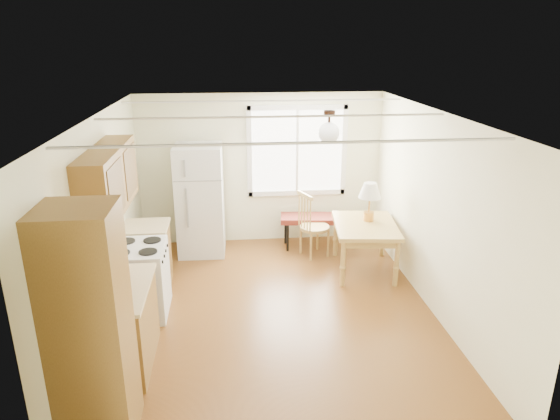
{
  "coord_description": "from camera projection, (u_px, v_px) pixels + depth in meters",
  "views": [
    {
      "loc": [
        -0.51,
        -5.55,
        3.3
      ],
      "look_at": [
        0.13,
        0.68,
        1.15
      ],
      "focal_mm": 32.0,
      "sensor_mm": 36.0,
      "label": 1
    }
  ],
  "objects": [
    {
      "name": "room_shell",
      "position": [
        275.0,
        221.0,
        5.94
      ],
      "size": [
        4.6,
        5.6,
        2.62
      ],
      "color": "#512C10",
      "rests_on": "ground"
    },
    {
      "name": "kitchen_run",
      "position": [
        120.0,
        283.0,
        5.31
      ],
      "size": [
        0.65,
        3.4,
        2.2
      ],
      "color": "brown",
      "rests_on": "ground"
    },
    {
      "name": "window_unit",
      "position": [
        297.0,
        151.0,
        8.23
      ],
      "size": [
        1.64,
        0.05,
        1.51
      ],
      "color": "white",
      "rests_on": "room_shell"
    },
    {
      "name": "pendant_light",
      "position": [
        329.0,
        132.0,
        6.06
      ],
      "size": [
        0.26,
        0.26,
        0.4
      ],
      "color": "black",
      "rests_on": "room_shell"
    },
    {
      "name": "refrigerator",
      "position": [
        200.0,
        200.0,
        7.91
      ],
      "size": [
        0.75,
        0.77,
        1.76
      ],
      "rotation": [
        0.0,
        0.0,
        -0.03
      ],
      "color": "silver",
      "rests_on": "ground"
    },
    {
      "name": "bench",
      "position": [
        316.0,
        219.0,
        8.25
      ],
      "size": [
        1.2,
        0.55,
        0.53
      ],
      "rotation": [
        0.0,
        0.0,
        -0.11
      ],
      "color": "#5E1D16",
      "rests_on": "ground"
    },
    {
      "name": "dining_table",
      "position": [
        365.0,
        230.0,
        7.34
      ],
      "size": [
        1.01,
        1.27,
        0.74
      ],
      "rotation": [
        0.0,
        0.0,
        -0.11
      ],
      "color": "#A5833F",
      "rests_on": "ground"
    },
    {
      "name": "chair",
      "position": [
        309.0,
        221.0,
        7.8
      ],
      "size": [
        0.52,
        0.51,
        1.06
      ],
      "rotation": [
        0.0,
        0.0,
        0.39
      ],
      "color": "#A5833F",
      "rests_on": "ground"
    },
    {
      "name": "table_lamp",
      "position": [
        370.0,
        193.0,
        7.3
      ],
      "size": [
        0.34,
        0.34,
        0.58
      ],
      "rotation": [
        0.0,
        0.0,
        0.01
      ],
      "color": "#B9833B",
      "rests_on": "dining_table"
    },
    {
      "name": "coffee_maker",
      "position": [
        111.0,
        282.0,
        4.94
      ],
      "size": [
        0.17,
        0.22,
        0.34
      ],
      "rotation": [
        0.0,
        0.0,
        -0.0
      ],
      "color": "black",
      "rests_on": "kitchen_run"
    },
    {
      "name": "kettle",
      "position": [
        112.0,
        267.0,
        5.32
      ],
      "size": [
        0.12,
        0.12,
        0.23
      ],
      "color": "red",
      "rests_on": "kitchen_run"
    }
  ]
}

